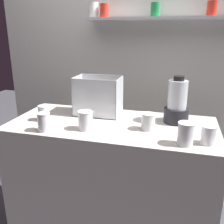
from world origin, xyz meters
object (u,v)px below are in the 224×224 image
at_px(blender_pitcher, 177,104).
at_px(juice_cup_mango_middle, 85,121).
at_px(juice_cup_orange_right, 148,123).
at_px(juice_cup_beet_far_left, 44,114).
at_px(juice_cup_mango_far_right, 186,135).
at_px(carrot_display_bin, 99,102).
at_px(juice_cup_mango_rightmost, 208,136).
at_px(juice_cup_orange_left, 44,123).

bearing_deg(blender_pitcher, juice_cup_mango_middle, -152.47).
bearing_deg(juice_cup_orange_right, juice_cup_mango_middle, -165.30).
bearing_deg(juice_cup_mango_middle, juice_cup_beet_far_left, 166.13).
bearing_deg(juice_cup_mango_far_right, juice_cup_beet_far_left, 170.73).
distance_m(carrot_display_bin, juice_cup_mango_rightmost, 0.82).
relative_size(blender_pitcher, juice_cup_mango_rightmost, 3.01).
bearing_deg(carrot_display_bin, juice_cup_mango_middle, -87.50).
xyz_separation_m(blender_pitcher, juice_cup_mango_rightmost, (0.18, -0.31, -0.08)).
distance_m(juice_cup_orange_right, juice_cup_mango_rightmost, 0.37).
height_order(blender_pitcher, juice_cup_beet_far_left, blender_pitcher).
xyz_separation_m(blender_pitcher, juice_cup_mango_far_right, (0.06, -0.36, -0.07)).
height_order(juice_cup_mango_middle, juice_cup_orange_right, juice_cup_mango_middle).
distance_m(juice_cup_mango_middle, juice_cup_mango_rightmost, 0.73).
relative_size(blender_pitcher, juice_cup_orange_right, 2.96).
relative_size(carrot_display_bin, juice_cup_orange_right, 3.08).
bearing_deg(juice_cup_beet_far_left, juice_cup_mango_rightmost, -5.83).
xyz_separation_m(blender_pitcher, juice_cup_mango_middle, (-0.55, -0.29, -0.08)).
bearing_deg(juice_cup_orange_left, juice_cup_orange_right, 17.19).
relative_size(juice_cup_orange_left, juice_cup_mango_far_right, 0.91).
xyz_separation_m(carrot_display_bin, juice_cup_orange_right, (0.40, -0.22, -0.04)).
bearing_deg(juice_cup_orange_right, juice_cup_mango_far_right, -37.18).
distance_m(juice_cup_beet_far_left, juice_cup_orange_right, 0.73).
xyz_separation_m(juice_cup_mango_middle, juice_cup_mango_far_right, (0.61, -0.07, 0.00)).
xyz_separation_m(juice_cup_orange_right, juice_cup_mango_rightmost, (0.35, -0.13, 0.00)).
height_order(juice_cup_orange_right, juice_cup_mango_far_right, juice_cup_mango_far_right).
relative_size(carrot_display_bin, juice_cup_mango_middle, 2.73).
bearing_deg(juice_cup_orange_right, juice_cup_mango_rightmost, -19.96).
bearing_deg(juice_cup_mango_rightmost, juice_cup_beet_far_left, 174.17).
distance_m(juice_cup_mango_middle, juice_cup_mango_far_right, 0.62).
height_order(carrot_display_bin, juice_cup_beet_far_left, carrot_display_bin).
bearing_deg(juice_cup_mango_far_right, juice_cup_orange_right, 142.82).
xyz_separation_m(juice_cup_orange_left, juice_cup_mango_middle, (0.24, 0.09, 0.00)).
distance_m(blender_pitcher, juice_cup_beet_far_left, 0.92).
relative_size(juice_cup_beet_far_left, juice_cup_orange_right, 1.00).
relative_size(juice_cup_orange_left, juice_cup_mango_rightmost, 1.12).
bearing_deg(juice_cup_mango_far_right, juice_cup_mango_rightmost, 20.74).
bearing_deg(carrot_display_bin, juice_cup_mango_rightmost, -24.81).
height_order(juice_cup_orange_left, juice_cup_mango_middle, juice_cup_mango_middle).
height_order(juice_cup_orange_left, juice_cup_mango_rightmost, juice_cup_orange_left).
height_order(juice_cup_beet_far_left, juice_cup_mango_rightmost, juice_cup_beet_far_left).
bearing_deg(carrot_display_bin, juice_cup_orange_right, -28.76).
height_order(carrot_display_bin, juice_cup_mango_far_right, carrot_display_bin).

